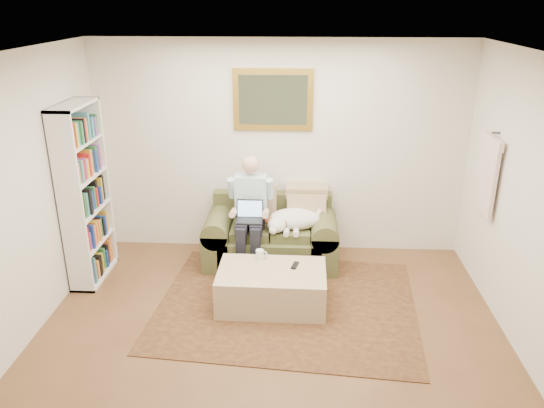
# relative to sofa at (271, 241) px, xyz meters

# --- Properties ---
(room_shell) EXTENTS (4.51, 5.00, 2.61)m
(room_shell) POSITION_rel_sofa_xyz_m (0.08, -1.71, 1.03)
(room_shell) COLOR brown
(room_shell) RESTS_ON ground
(rug) EXTENTS (2.82, 2.34, 0.01)m
(rug) POSITION_rel_sofa_xyz_m (0.22, -0.97, -0.27)
(rug) COLOR #351B15
(rug) RESTS_ON room_shell
(sofa) EXTENTS (1.57, 0.80, 0.94)m
(sofa) POSITION_rel_sofa_xyz_m (0.00, 0.00, 0.00)
(sofa) COLOR #4A502A
(sofa) RESTS_ON room_shell
(seated_man) EXTENTS (0.52, 0.74, 1.32)m
(seated_man) POSITION_rel_sofa_xyz_m (-0.24, -0.14, 0.39)
(seated_man) COLOR #8CC7D8
(seated_man) RESTS_ON sofa
(laptop) EXTENTS (0.31, 0.24, 0.22)m
(laptop) POSITION_rel_sofa_xyz_m (-0.24, -0.21, 0.42)
(laptop) COLOR black
(laptop) RESTS_ON seated_man
(sleeping_dog) EXTENTS (0.65, 0.41, 0.24)m
(sleeping_dog) POSITION_rel_sofa_xyz_m (0.28, -0.08, 0.33)
(sleeping_dog) COLOR white
(sleeping_dog) RESTS_ON sofa
(ottoman) EXTENTS (1.12, 0.72, 0.40)m
(ottoman) POSITION_rel_sofa_xyz_m (0.06, -0.98, -0.07)
(ottoman) COLOR #CDB089
(ottoman) RESTS_ON room_shell
(coffee_mug) EXTENTS (0.08, 0.08, 0.10)m
(coffee_mug) POSITION_rel_sofa_xyz_m (-0.08, -0.72, 0.18)
(coffee_mug) COLOR white
(coffee_mug) RESTS_ON ottoman
(tv_remote) EXTENTS (0.09, 0.16, 0.02)m
(tv_remote) POSITION_rel_sofa_xyz_m (0.30, -0.88, 0.14)
(tv_remote) COLOR black
(tv_remote) RESTS_ON ottoman
(bookshelf) EXTENTS (0.28, 0.80, 2.00)m
(bookshelf) POSITION_rel_sofa_xyz_m (-2.02, -0.47, 0.73)
(bookshelf) COLOR white
(bookshelf) RESTS_ON room_shell
(wall_mirror) EXTENTS (0.94, 0.04, 0.72)m
(wall_mirror) POSITION_rel_sofa_xyz_m (-0.00, 0.41, 1.63)
(wall_mirror) COLOR gold
(wall_mirror) RESTS_ON room_shell
(hanging_shirt) EXTENTS (0.06, 0.52, 0.90)m
(hanging_shirt) POSITION_rel_sofa_xyz_m (2.27, -0.47, 1.08)
(hanging_shirt) COLOR #F4D4C9
(hanging_shirt) RESTS_ON room_shell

